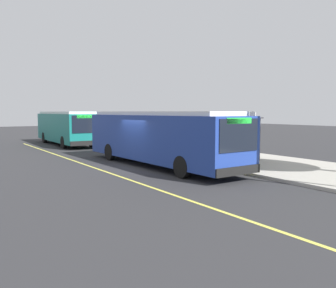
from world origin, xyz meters
TOP-DOWN VIEW (x-y plane):
  - ground_plane at (0.00, 0.00)m, footprint 120.00×120.00m
  - sidewalk_curb at (0.00, 6.00)m, footprint 44.00×6.40m
  - lane_stripe_center at (0.00, -2.20)m, footprint 36.00×0.14m
  - transit_bus_main at (0.43, 1.01)m, footprint 12.00×2.89m
  - transit_bus_second at (-14.70, 0.76)m, footprint 10.55×2.80m
  - bus_shelter at (1.28, 5.85)m, footprint 2.90×1.60m
  - waiting_bench at (1.25, 5.93)m, footprint 1.60×0.48m
  - route_sign_post at (4.52, 3.86)m, footprint 0.44×0.08m
  - pedestrian_commuter at (2.73, 3.94)m, footprint 0.24×0.40m

SIDE VIEW (x-z plane):
  - ground_plane at x=0.00m, z-range 0.00..0.00m
  - lane_stripe_center at x=0.00m, z-range 0.00..0.01m
  - sidewalk_curb at x=0.00m, z-range 0.00..0.15m
  - waiting_bench at x=1.25m, z-range 0.16..1.11m
  - pedestrian_commuter at x=2.73m, z-range 0.27..1.96m
  - transit_bus_second at x=-14.70m, z-range 0.14..3.09m
  - transit_bus_main at x=0.43m, z-range 0.14..3.09m
  - bus_shelter at x=1.28m, z-range 0.68..3.16m
  - route_sign_post at x=4.52m, z-range 0.56..3.36m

